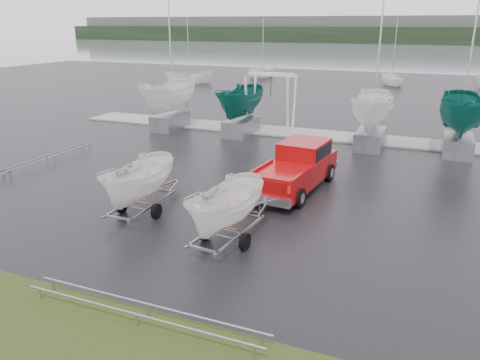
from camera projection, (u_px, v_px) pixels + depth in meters
ground_plane at (184, 188)px, 21.93m from camera, size 120.00×120.00×0.00m
lake at (391, 56)px, 109.56m from camera, size 300.00×300.00×0.00m
dock at (273, 131)px, 33.30m from camera, size 30.00×3.00×0.12m
treeline at (411, 36)px, 169.93m from camera, size 300.00×8.00×6.00m
far_hill at (413, 29)px, 176.31m from camera, size 300.00×6.00×10.00m
pickup_truck at (298, 165)px, 21.69m from camera, size 2.78×6.41×2.07m
trailer_hitched at (227, 171)px, 15.65m from camera, size 1.84×3.70×4.86m
trailer_parked at (137, 148)px, 18.11m from camera, size 1.80×3.64×5.05m
boat_hoist at (271, 94)px, 32.55m from camera, size 3.30×2.18×4.12m
keelboat_0 at (168, 75)px, 32.94m from camera, size 2.42×3.20×10.59m
keelboat_1 at (241, 83)px, 31.24m from camera, size 2.25×3.20×7.08m
keelboat_2 at (375, 87)px, 27.85m from camera, size 2.36×3.20×10.53m
keelboat_3 at (467, 86)px, 26.24m from camera, size 2.51×3.20×10.68m
mast_rack_0 at (50, 156)px, 25.94m from camera, size 0.56×6.50×0.06m
mast_rack_2 at (142, 309)px, 12.05m from camera, size 7.00×0.56×0.06m
moored_boat_0 at (189, 83)px, 60.66m from camera, size 2.93×2.87×11.25m
moored_boat_1 at (262, 77)px, 66.91m from camera, size 2.83×2.89×11.46m
moored_boat_2 at (391, 85)px, 58.41m from camera, size 2.67×2.70×10.75m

